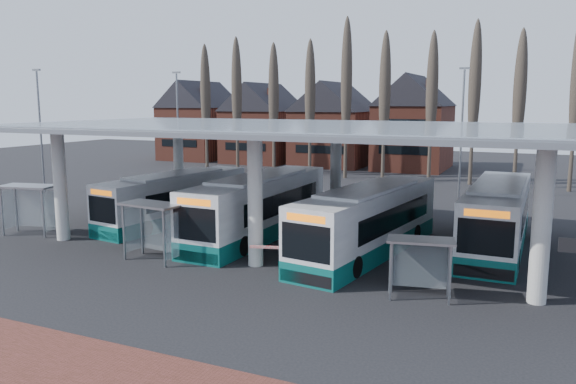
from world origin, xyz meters
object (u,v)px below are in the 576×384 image
at_px(bus_1, 260,207).
at_px(shelter_2, 420,255).
at_px(bus_3, 497,217).
at_px(shelter_1, 154,218).
at_px(bus_0, 176,199).
at_px(shelter_0, 30,198).
at_px(bus_2, 369,222).

bearing_deg(bus_1, shelter_2, -30.95).
height_order(bus_3, shelter_2, bus_3).
relative_size(shelter_1, shelter_2, 1.15).
height_order(bus_0, shelter_2, bus_0).
bearing_deg(shelter_0, bus_3, 4.99).
relative_size(bus_0, bus_1, 0.91).
height_order(bus_1, shelter_2, bus_1).
distance_m(bus_3, shelter_0, 25.85).
bearing_deg(bus_1, bus_3, 14.28).
xyz_separation_m(bus_3, shelter_0, (-24.63, -7.85, 0.46)).
height_order(bus_0, shelter_0, bus_0).
xyz_separation_m(bus_3, shelter_2, (-2.13, -9.36, 0.10)).
height_order(bus_3, shelter_1, bus_3).
height_order(bus_1, shelter_0, bus_1).
bearing_deg(shelter_2, shelter_0, 164.97).
xyz_separation_m(bus_2, shelter_1, (-9.05, -5.30, 0.43)).
relative_size(bus_1, bus_3, 1.02).
height_order(shelter_0, shelter_2, shelter_0).
bearing_deg(bus_2, shelter_0, -160.19).
distance_m(bus_2, shelter_2, 6.48).
bearing_deg(shelter_1, bus_2, 36.36).
distance_m(bus_1, shelter_2, 12.17).
bearing_deg(shelter_0, bus_0, 33.70).
distance_m(bus_0, shelter_0, 8.34).
relative_size(bus_3, shelter_2, 4.50).
bearing_deg(bus_0, shelter_0, -125.67).
bearing_deg(shelter_1, shelter_2, 5.64).
relative_size(shelter_0, shelter_1, 1.06).
distance_m(bus_1, shelter_1, 6.84).
bearing_deg(bus_0, bus_3, 13.46).
height_order(shelter_0, shelter_1, shelter_0).
relative_size(bus_3, shelter_1, 3.92).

